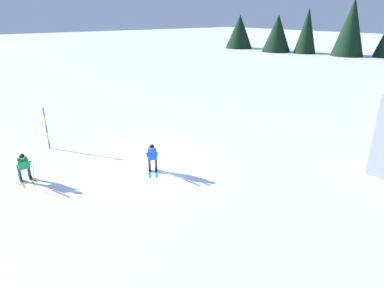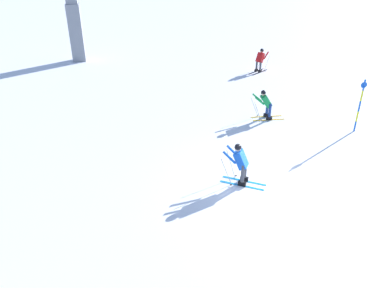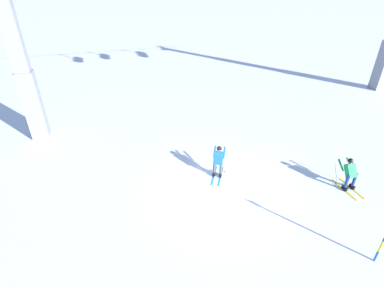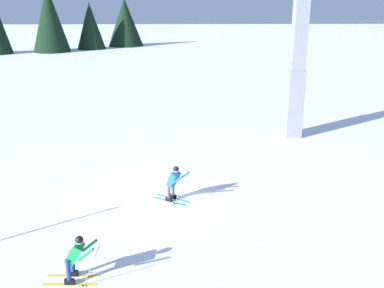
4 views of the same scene
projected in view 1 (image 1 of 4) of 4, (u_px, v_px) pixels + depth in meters
ground_plane at (147, 164)px, 17.36m from camera, size 260.00×260.00×0.00m
skier_carving_main at (152, 156)px, 16.12m from camera, size 1.27×1.61×1.65m
trail_marker_pole at (46, 127)px, 18.81m from camera, size 0.07×0.28×2.43m
skier_distant_uphill at (23, 165)px, 15.21m from camera, size 0.72×1.63×1.59m
tree_line_ridge at (330, 32)px, 62.56m from camera, size 19.67×38.88×9.91m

